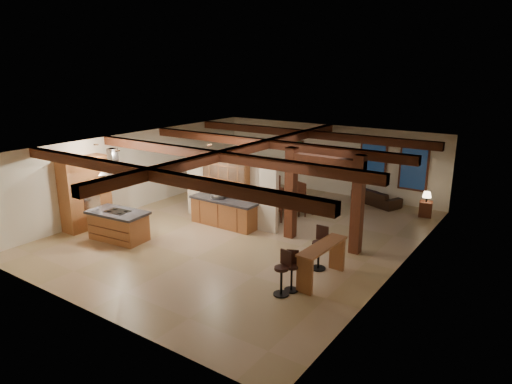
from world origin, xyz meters
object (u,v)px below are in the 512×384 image
sofa (376,197)px  bar_counter (322,257)px  kitchen_island (119,225)px  dining_table (278,205)px

sofa → bar_counter: (1.24, -7.20, 0.36)m
kitchen_island → dining_table: size_ratio=1.17×
sofa → bar_counter: bar_counter is taller
dining_table → sofa: bearing=75.4°
kitchen_island → dining_table: (2.71, 5.05, -0.17)m
sofa → bar_counter: bearing=121.8°
dining_table → sofa: (2.58, 3.19, -0.01)m
kitchen_island → sofa: (5.28, 8.24, -0.18)m
dining_table → sofa: size_ratio=0.85×
dining_table → kitchen_island: bearing=-93.9°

